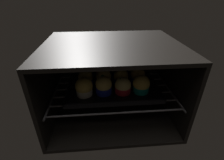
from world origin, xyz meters
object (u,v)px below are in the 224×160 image
object	(u,v)px
muffin_row0_col0	(84,87)
muffin_row0_col1	(104,86)
muffin_row1_col0	(86,78)
muffin_row1_col3	(138,76)
muffin_row2_col2	(119,69)
muffin_row0_col3	(141,85)
muffin_row2_col0	(87,70)
muffin_row2_col1	(103,70)
baking_tray	(112,84)
muffin_row0_col2	(123,86)
muffin_row2_col3	(134,69)
muffin_row1_col1	(104,78)
muffin_row1_col2	(121,77)

from	to	relation	value
muffin_row0_col0	muffin_row0_col1	distance (cm)	8.46
muffin_row1_col0	muffin_row1_col3	xyz separation A→B (cm)	(25.26, 0.14, 0.24)
muffin_row1_col0	muffin_row2_col2	size ratio (longest dim) A/B	0.95
muffin_row0_col3	muffin_row1_col3	distance (cm)	8.57
muffin_row2_col0	muffin_row2_col1	distance (cm)	8.42
muffin_row0_col0	muffin_row1_col3	distance (cm)	26.87
baking_tray	muffin_row2_col2	distance (cm)	10.07
muffin_row0_col1	muffin_row2_col0	distance (cm)	18.50
muffin_row0_col2	muffin_row1_col0	world-z (taller)	muffin_row1_col0
muffin_row0_col1	muffin_row2_col3	xyz separation A→B (cm)	(16.68, 16.56, -0.16)
muffin_row1_col0	muffin_row1_col1	distance (cm)	8.56
muffin_row2_col0	muffin_row1_col1	bearing A→B (deg)	-45.78
muffin_row0_col2	muffin_row2_col0	world-z (taller)	muffin_row2_col0
muffin_row0_col0	muffin_row0_col2	distance (cm)	16.87
muffin_row0_col1	muffin_row2_col0	bearing A→B (deg)	116.24
muffin_row2_col0	muffin_row2_col2	size ratio (longest dim) A/B	1.00
muffin_row1_col0	muffin_row2_col2	world-z (taller)	muffin_row2_col2
muffin_row0_col0	muffin_row1_col3	world-z (taller)	muffin_row0_col0
muffin_row1_col1	muffin_row1_col0	bearing A→B (deg)	178.80
muffin_row2_col3	muffin_row2_col1	bearing A→B (deg)	-179.66
muffin_row2_col0	muffin_row2_col1	world-z (taller)	muffin_row2_col0
muffin_row0_col1	muffin_row2_col1	distance (cm)	16.47
muffin_row2_col0	muffin_row2_col1	xyz separation A→B (cm)	(8.42, -0.12, 0.01)
muffin_row2_col0	muffin_row1_col3	bearing A→B (deg)	-18.44
muffin_row0_col1	muffin_row1_col2	size ratio (longest dim) A/B	1.09
muffin_row1_col2	muffin_row1_col3	size ratio (longest dim) A/B	0.96
muffin_row0_col1	muffin_row0_col3	world-z (taller)	muffin_row0_col1
baking_tray	muffin_row2_col1	distance (cm)	10.16
baking_tray	muffin_row1_col1	distance (cm)	5.65
muffin_row1_col1	muffin_row2_col0	world-z (taller)	muffin_row2_col0
muffin_row1_col0	muffin_row2_col3	distance (cm)	26.35
baking_tray	muffin_row1_col2	xyz separation A→B (cm)	(4.28, -0.28, 3.86)
muffin_row1_col2	muffin_row2_col2	world-z (taller)	muffin_row2_col2
muffin_row0_col1	muffin_row2_col2	bearing A→B (deg)	62.31
muffin_row0_col2	muffin_row2_col0	bearing A→B (deg)	134.66
muffin_row0_col0	muffin_row2_col1	distance (cm)	19.00
muffin_row1_col2	muffin_row2_col1	size ratio (longest dim) A/B	0.98
muffin_row0_col0	muffin_row2_col0	distance (cm)	17.03
muffin_row0_col3	muffin_row1_col3	world-z (taller)	muffin_row0_col3
baking_tray	muffin_row2_col3	xyz separation A→B (cm)	(12.35, 8.52, 4.03)
muffin_row0_col3	muffin_row1_col2	distance (cm)	11.38
muffin_row2_col1	muffin_row2_col0	bearing A→B (deg)	179.16
muffin_row2_col1	muffin_row2_col3	bearing A→B (deg)	0.34
muffin_row0_col2	muffin_row1_col2	world-z (taller)	muffin_row1_col2
muffin_row1_col3	muffin_row2_col0	xyz separation A→B (cm)	(-25.19, 8.40, -0.13)
muffin_row0_col0	muffin_row1_col2	world-z (taller)	muffin_row0_col0
muffin_row0_col2	muffin_row2_col3	size ratio (longest dim) A/B	0.92
muffin_row0_col2	muffin_row2_col0	size ratio (longest dim) A/B	0.91
muffin_row1_col3	muffin_row0_col1	bearing A→B (deg)	-154.28
muffin_row0_col1	muffin_row2_col2	world-z (taller)	muffin_row0_col1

